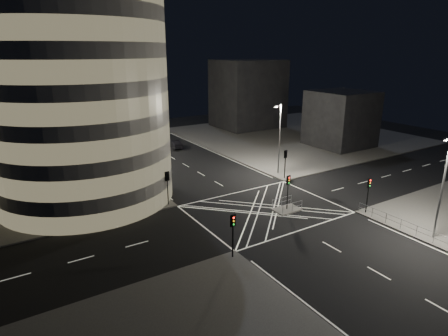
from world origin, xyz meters
TOP-DOWN VIEW (x-y plane):
  - ground at (0.00, 0.00)m, footprint 120.00×120.00m
  - sidewalk_far_right at (29.00, 27.00)m, footprint 42.00×42.00m
  - central_island at (2.00, -1.50)m, footprint 3.00×2.00m
  - office_tower_curved at (-20.74, 18.74)m, footprint 30.00×29.00m
  - office_block_rear at (-22.00, 42.00)m, footprint 24.00×16.00m
  - building_right_far at (26.00, 40.00)m, footprint 14.00×12.00m
  - building_right_near at (30.00, 16.00)m, footprint 10.00×10.00m
  - building_far_end at (-4.00, 58.00)m, footprint 18.00×8.00m
  - tree_a at (-10.50, 9.00)m, footprint 3.82×3.82m
  - tree_b at (-10.50, 15.00)m, footprint 4.94×4.94m
  - tree_c at (-10.50, 21.00)m, footprint 4.48×4.48m
  - tree_d at (-10.50, 27.00)m, footprint 4.68×4.68m
  - tree_e at (-10.50, 33.00)m, footprint 4.38×4.38m
  - traffic_signal_fl at (-8.80, 6.80)m, footprint 0.55×0.22m
  - traffic_signal_nl at (-8.80, -6.80)m, footprint 0.55×0.22m
  - traffic_signal_fr at (8.80, 6.80)m, footprint 0.55×0.22m
  - traffic_signal_nr at (8.80, -6.80)m, footprint 0.55×0.22m
  - traffic_signal_island at (2.00, -1.50)m, footprint 0.55×0.22m
  - street_lamp_left_near at (-9.44, 12.00)m, footprint 1.25×0.25m
  - street_lamp_left_far at (-9.44, 30.00)m, footprint 1.25×0.25m
  - street_lamp_right_far at (9.44, 9.00)m, footprint 1.25×0.25m
  - street_lamp_right_near at (9.44, -14.00)m, footprint 1.25×0.25m
  - railing_near_right at (8.30, -12.15)m, footprint 0.06×11.70m
  - railing_island_south at (2.00, -2.40)m, footprint 2.80×0.06m
  - railing_island_north at (2.00, -0.60)m, footprint 2.80×0.06m
  - sedan at (3.04, 30.78)m, footprint 1.79×4.56m

SIDE VIEW (x-z plane):
  - ground at x=0.00m, z-range 0.00..0.00m
  - sidewalk_far_right at x=29.00m, z-range 0.00..0.15m
  - central_island at x=2.00m, z-range 0.00..0.15m
  - railing_near_right at x=8.30m, z-range 0.15..1.25m
  - railing_island_south at x=2.00m, z-range 0.15..1.25m
  - railing_island_north at x=2.00m, z-range 0.15..1.25m
  - sedan at x=3.04m, z-range 0.00..1.48m
  - traffic_signal_fl at x=-8.80m, z-range 0.91..4.91m
  - traffic_signal_nl at x=-8.80m, z-range 0.91..4.91m
  - traffic_signal_fr at x=8.80m, z-range 0.91..4.91m
  - traffic_signal_nr at x=8.80m, z-range 0.91..4.91m
  - traffic_signal_island at x=2.00m, z-range 0.91..4.91m
  - tree_e at x=-10.50m, z-range 0.97..7.68m
  - tree_a at x=-10.50m, z-range 1.21..7.76m
  - tree_d at x=-10.50m, z-range 1.05..8.25m
  - tree_c at x=-10.50m, z-range 1.30..8.77m
  - tree_b at x=-10.50m, z-range 1.20..8.99m
  - building_right_near at x=30.00m, z-range 0.15..10.15m
  - street_lamp_left_near at x=-9.44m, z-range 0.54..10.54m
  - street_lamp_left_far at x=-9.44m, z-range 0.54..10.54m
  - street_lamp_right_far at x=9.44m, z-range 0.54..10.54m
  - street_lamp_right_near at x=9.44m, z-range 0.54..10.54m
  - building_right_far at x=26.00m, z-range 0.15..15.15m
  - building_far_end at x=-4.00m, z-range 0.00..18.00m
  - office_block_rear at x=-22.00m, z-range 0.15..22.15m
  - office_tower_curved at x=-20.74m, z-range -0.95..26.25m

